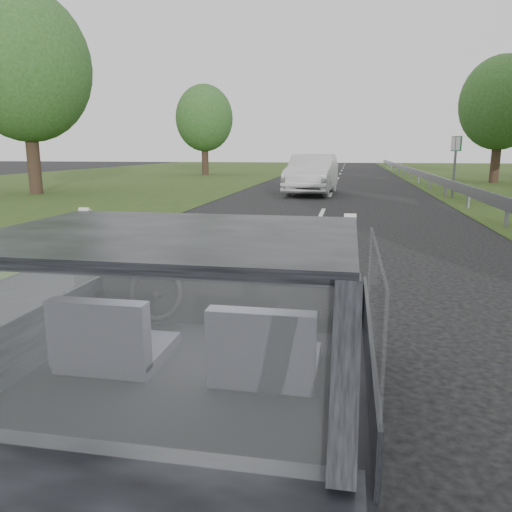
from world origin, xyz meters
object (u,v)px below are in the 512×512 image
at_px(other_car, 312,174).
at_px(highway_sign, 454,167).
at_px(cat, 247,262).
at_px(subject_car, 203,347).

bearing_deg(other_car, highway_sign, -6.28).
bearing_deg(cat, highway_sign, 71.72).
relative_size(other_car, highway_sign, 2.15).
distance_m(subject_car, cat, 0.69).
height_order(cat, highway_sign, highway_sign).
distance_m(subject_car, highway_sign, 18.14).
distance_m(cat, other_car, 17.91).
distance_m(cat, highway_sign, 17.55).
height_order(cat, other_car, other_car).
bearing_deg(other_car, cat, -83.73).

